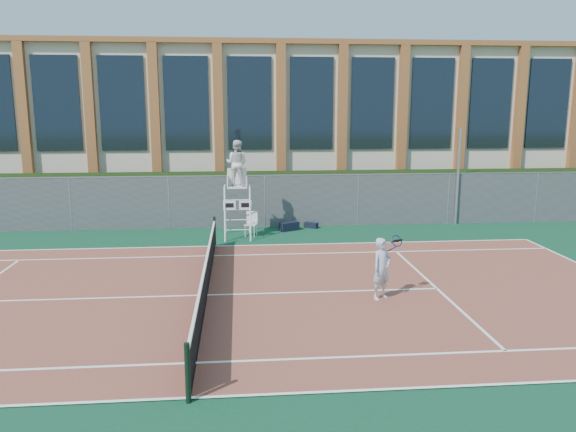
{
  "coord_description": "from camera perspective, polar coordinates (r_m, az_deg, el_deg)",
  "views": [
    {
      "loc": [
        0.93,
        -14.6,
        5.01
      ],
      "look_at": [
        2.48,
        3.0,
        1.59
      ],
      "focal_mm": 35.0,
      "sensor_mm": 36.0,
      "label": 1
    }
  ],
  "objects": [
    {
      "name": "sports_bag_far",
      "position": [
        23.73,
        2.36,
        -0.94
      ],
      "size": [
        0.61,
        0.52,
        0.23
      ],
      "primitive_type": "cube",
      "rotation": [
        0.0,
        0.0,
        -0.59
      ],
      "color": "black",
      "rests_on": "apron"
    },
    {
      "name": "building",
      "position": [
        32.58,
        -6.74,
        9.36
      ],
      "size": [
        45.0,
        10.6,
        8.22
      ],
      "color": "beige",
      "rests_on": "ground"
    },
    {
      "name": "fence",
      "position": [
        23.75,
        -7.19,
        1.39
      ],
      "size": [
        40.0,
        0.06,
        2.2
      ],
      "primitive_type": null,
      "color": "#595E60",
      "rests_on": "ground"
    },
    {
      "name": "ground",
      "position": [
        15.47,
        -8.28,
        -8.06
      ],
      "size": [
        120.0,
        120.0,
        0.0
      ],
      "primitive_type": "plane",
      "color": "#233814"
    },
    {
      "name": "sports_bag_near",
      "position": [
        23.18,
        0.12,
        -1.06
      ],
      "size": [
        0.88,
        0.67,
        0.35
      ],
      "primitive_type": "cube",
      "rotation": [
        0.0,
        0.0,
        0.48
      ],
      "color": "black",
      "rests_on": "apron"
    },
    {
      "name": "tennis_court",
      "position": [
        15.46,
        -8.28,
        -7.99
      ],
      "size": [
        23.77,
        10.97,
        0.02
      ],
      "primitive_type": "cube",
      "color": "brown",
      "rests_on": "apron"
    },
    {
      "name": "hedge",
      "position": [
        24.93,
        -7.1,
        1.85
      ],
      "size": [
        40.0,
        1.4,
        2.2
      ],
      "primitive_type": "cube",
      "color": "black",
      "rests_on": "ground"
    },
    {
      "name": "tennis_net",
      "position": [
        15.3,
        -8.33,
        -6.16
      ],
      "size": [
        0.1,
        11.3,
        1.1
      ],
      "color": "black",
      "rests_on": "ground"
    },
    {
      "name": "tennis_player",
      "position": [
        14.99,
        9.51,
        -5.27
      ],
      "size": [
        0.99,
        0.76,
        1.66
      ],
      "color": "#ACB8CE",
      "rests_on": "tennis_court"
    },
    {
      "name": "umpire_chair",
      "position": [
        21.77,
        -5.23,
        5.1
      ],
      "size": [
        1.07,
        1.65,
        3.84
      ],
      "color": "white",
      "rests_on": "ground"
    },
    {
      "name": "steel_pole",
      "position": [
        25.3,
        16.88,
        3.81
      ],
      "size": [
        0.12,
        0.12,
        4.14
      ],
      "primitive_type": "cylinder",
      "color": "#9EA0A5",
      "rests_on": "ground"
    },
    {
      "name": "apron",
      "position": [
        16.41,
        -8.08,
        -6.91
      ],
      "size": [
        36.0,
        20.0,
        0.01
      ],
      "primitive_type": "cube",
      "color": "#0D3D26",
      "rests_on": "ground"
    },
    {
      "name": "plastic_chair",
      "position": [
        22.2,
        -3.73,
        -0.57
      ],
      "size": [
        0.56,
        0.56,
        0.97
      ],
      "color": "silver",
      "rests_on": "apron"
    }
  ]
}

